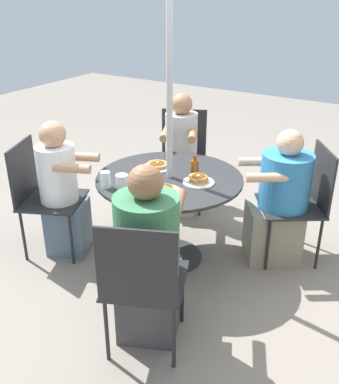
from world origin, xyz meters
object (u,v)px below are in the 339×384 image
Objects in this scene: diner_east at (62,194)px; patio_chair_south at (142,279)px; patio_table at (170,193)px; pancake_plate_c at (157,166)px; pancake_plate_b at (164,190)px; patio_chair_north at (183,152)px; patio_chair_west at (303,197)px; pancake_plate_a at (199,180)px; diner_north at (181,158)px; diner_south at (148,262)px; patio_chair_east at (41,191)px; syrup_bottle at (195,166)px; drinking_glass_a at (106,180)px; coffee_cup at (122,182)px; diner_west at (279,203)px.

diner_east is 1.37m from patio_chair_south.
patio_table is 0.88m from diner_east.
patio_chair_south is 4.00× the size of pancake_plate_c.
patio_table is 4.79× the size of pancake_plate_b.
patio_chair_north is 4.00× the size of pancake_plate_c.
patio_chair_west is 0.88m from pancake_plate_a.
diner_north reaches higher than pancake_plate_a.
diner_south is 5.00× the size of pancake_plate_a.
syrup_bottle is (-0.60, 1.10, 0.25)m from patio_chair_east.
diner_north is 9.53× the size of drinking_glass_a.
coffee_cup is at bearing 71.48° from patio_chair_east.
pancake_plate_b is (0.27, -0.13, -0.01)m from pancake_plate_a.
diner_south is 7.85× the size of syrup_bottle.
patio_table is at bearing 59.46° from pancake_plate_c.
patio_chair_east is at bearing 39.26° from diner_north.
pancake_plate_a is at bearing 128.53° from drinking_glass_a.
patio_chair_north is 1.00× the size of patio_chair_south.
patio_chair_west is 0.20m from diner_west.
drinking_glass_a is (0.05, -0.11, 0.01)m from coffee_cup.
patio_chair_west reaches higher than coffee_cup.
diner_north is at bearing -164.90° from pancake_plate_c.
pancake_plate_c is (0.48, -1.07, 0.20)m from patio_chair_west.
pancake_plate_c is (-0.47, 0.62, 0.22)m from diner_east.
pancake_plate_a is (-0.82, -0.10, 0.22)m from diner_south.
patio_chair_north is 1.49m from patio_chair_east.
drinking_glass_a is (0.99, -1.18, 0.25)m from patio_chair_west.
patio_chair_west reaches higher than pancake_plate_c.
patio_table is at bearing -37.05° from syrup_bottle.
patio_table is 1.20× the size of patio_chair_east.
diner_east is at bearing -70.09° from pancake_plate_a.
syrup_bottle is at bearing 178.19° from pancake_plate_b.
patio_chair_north and patio_chair_east have the same top height.
syrup_bottle is at bearing 149.47° from coffee_cup.
diner_west is 0.72m from pancake_plate_a.
diner_west is (-0.92, 1.70, -0.05)m from patio_chair_east.
pancake_plate_b is 2.25× the size of coffee_cup.
diner_west is 7.27× the size of syrup_bottle.
pancake_plate_c is at bearing 82.33° from patio_chair_north.
syrup_bottle reaches higher than coffee_cup.
patio_table is at bearing 90.00° from diner_west.
diner_north is at bearing 129.88° from patio_chair_east.
patio_chair_north is 0.86× the size of diner_west.
patio_chair_north is 0.83× the size of diner_east.
patio_chair_north is at bearing 90.78° from diner_south.
coffee_cup is at bearing 76.47° from patio_chair_north.
patio_table is 0.44m from coffee_cup.
pancake_plate_c is 1.57× the size of syrup_bottle.
patio_chair_south is at bearing 44.60° from patio_chair_east.
diner_east is 4.79× the size of pancake_plate_a.
patio_table is at bearing 90.00° from diner_north.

